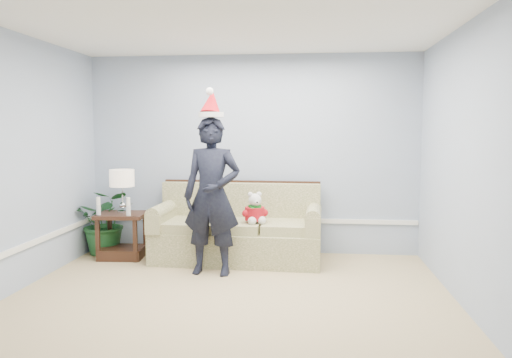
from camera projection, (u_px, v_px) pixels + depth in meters
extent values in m
cube|color=tan|center=(220.00, 319.00, 4.49)|extent=(4.50, 5.00, 0.02)
cube|color=white|center=(218.00, 9.00, 4.22)|extent=(4.50, 5.00, 0.02)
cube|color=#909FB8|center=(252.00, 155.00, 6.84)|extent=(4.50, 0.02, 2.70)
cube|color=#909FB8|center=(99.00, 220.00, 1.87)|extent=(4.50, 0.02, 2.70)
cube|color=#909FB8|center=(489.00, 171.00, 4.11)|extent=(0.02, 5.00, 2.70)
cube|color=white|center=(252.00, 220.00, 6.90)|extent=(4.48, 0.03, 0.06)
cube|color=#58642F|center=(237.00, 245.00, 6.45)|extent=(2.16, 0.97, 0.41)
cube|color=#58642F|center=(186.00, 225.00, 6.44)|extent=(0.65, 0.75, 0.12)
cube|color=#58642F|center=(237.00, 226.00, 6.37)|extent=(0.65, 0.75, 0.12)
cube|color=#58642F|center=(288.00, 227.00, 6.30)|extent=(0.65, 0.75, 0.12)
cube|color=#58642F|center=(241.00, 204.00, 6.74)|extent=(2.14, 0.26, 0.57)
cube|color=black|center=(242.00, 182.00, 6.79)|extent=(2.14, 0.12, 0.05)
cube|color=#58642F|center=(164.00, 219.00, 6.52)|extent=(0.21, 0.92, 0.24)
cube|color=#58642F|center=(313.00, 222.00, 6.31)|extent=(0.21, 0.92, 0.24)
cube|color=#3A1D15|center=(122.00, 215.00, 6.55)|extent=(0.65, 0.56, 0.05)
cube|color=#3A1D15|center=(123.00, 252.00, 6.60)|extent=(0.59, 0.50, 0.14)
cube|color=#3A1D15|center=(98.00, 238.00, 6.41)|extent=(0.05, 0.05, 0.60)
cube|color=#3A1D15|center=(135.00, 239.00, 6.35)|extent=(0.05, 0.05, 0.60)
cube|color=#3A1D15|center=(110.00, 232.00, 6.80)|extent=(0.05, 0.05, 0.60)
cube|color=#3A1D15|center=(145.00, 233.00, 6.75)|extent=(0.05, 0.05, 0.60)
cylinder|color=silver|center=(123.00, 212.00, 6.58)|extent=(0.15, 0.15, 0.03)
sphere|color=silver|center=(123.00, 205.00, 6.57)|extent=(0.09, 0.09, 0.09)
cylinder|color=silver|center=(122.00, 195.00, 6.56)|extent=(0.02, 0.02, 0.32)
cylinder|color=beige|center=(122.00, 178.00, 6.54)|extent=(0.32, 0.32, 0.22)
cylinder|color=silver|center=(99.00, 210.00, 6.41)|extent=(0.06, 0.06, 0.13)
cylinder|color=white|center=(98.00, 201.00, 6.40)|extent=(0.05, 0.05, 0.11)
cylinder|color=silver|center=(128.00, 211.00, 6.36)|extent=(0.06, 0.06, 0.13)
cylinder|color=white|center=(128.00, 202.00, 6.35)|extent=(0.05, 0.05, 0.11)
imported|color=#1C5126|center=(106.00, 222.00, 6.79)|extent=(0.90, 0.81, 0.88)
imported|color=black|center=(212.00, 196.00, 5.79)|extent=(0.70, 0.49, 1.84)
cylinder|color=silver|center=(211.00, 115.00, 5.70)|extent=(0.34, 0.34, 0.06)
cone|color=#AD1215|center=(212.00, 102.00, 5.71)|extent=(0.29, 0.35, 0.34)
sphere|color=silver|center=(210.00, 91.00, 5.60)|extent=(0.09, 0.09, 0.09)
sphere|color=silver|center=(255.00, 214.00, 6.23)|extent=(0.23, 0.23, 0.23)
cylinder|color=#AD1215|center=(255.00, 214.00, 6.23)|extent=(0.32, 0.32, 0.16)
cylinder|color=#11621A|center=(255.00, 206.00, 6.22)|extent=(0.21, 0.21, 0.03)
sphere|color=silver|center=(249.00, 221.00, 6.14)|extent=(0.11, 0.11, 0.11)
sphere|color=silver|center=(259.00, 221.00, 6.13)|extent=(0.11, 0.11, 0.11)
sphere|color=silver|center=(255.00, 200.00, 6.21)|extent=(0.16, 0.16, 0.16)
sphere|color=black|center=(254.00, 202.00, 6.11)|extent=(0.02, 0.02, 0.02)
sphere|color=silver|center=(250.00, 194.00, 6.22)|extent=(0.06, 0.06, 0.06)
sphere|color=silver|center=(259.00, 194.00, 6.20)|extent=(0.06, 0.06, 0.06)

